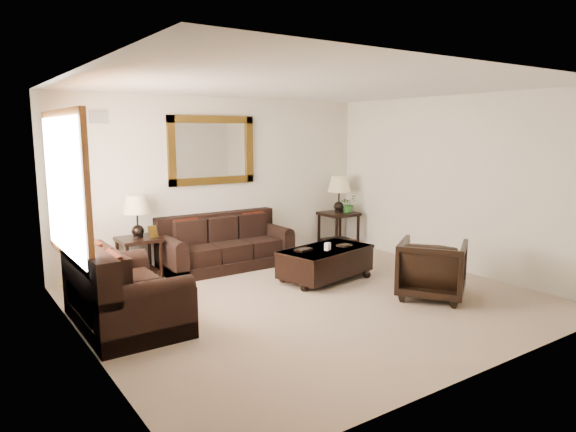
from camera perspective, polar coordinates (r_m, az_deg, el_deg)
room at (r=6.43m, az=2.68°, el=2.24°), size 5.51×5.01×2.71m
window at (r=6.12m, az=-23.45°, el=3.00°), size 0.07×1.96×1.66m
mirror at (r=8.42m, az=-8.43°, el=7.23°), size 1.50×0.06×1.10m
air_vent at (r=7.82m, az=-20.32°, el=10.28°), size 0.25×0.02×0.18m
sofa at (r=8.28m, az=-7.03°, el=-3.56°), size 2.06×0.89×0.84m
loveseat at (r=6.07m, az=-18.16°, el=-8.38°), size 0.99×1.67×0.94m
end_table_left at (r=7.74m, az=-16.36°, el=-0.92°), size 0.57×0.57×1.25m
end_table_right at (r=9.57m, az=5.67°, el=1.65°), size 0.61×0.61×1.34m
coffee_table at (r=7.53m, az=4.19°, el=-4.91°), size 1.51×1.01×0.59m
armchair at (r=6.95m, az=15.72°, el=-5.38°), size 1.09×1.10×0.84m
potted_plant at (r=9.58m, az=6.70°, el=1.15°), size 0.37×0.39×0.26m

